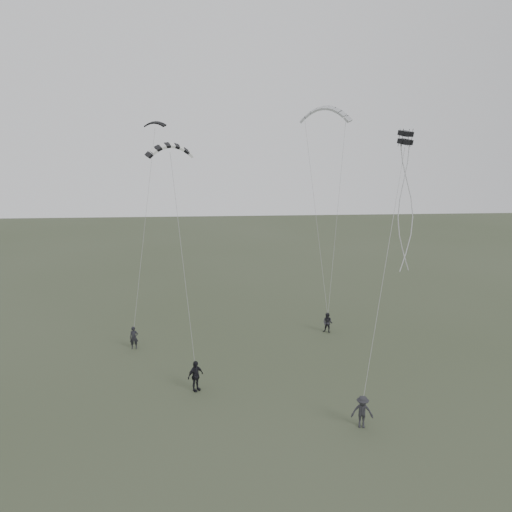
{
  "coord_description": "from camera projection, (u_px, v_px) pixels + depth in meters",
  "views": [
    {
      "loc": [
        -1.12,
        -26.07,
        13.96
      ],
      "look_at": [
        1.28,
        5.41,
        6.74
      ],
      "focal_mm": 35.0,
      "sensor_mm": 36.0,
      "label": 1
    }
  ],
  "objects": [
    {
      "name": "ground",
      "position": [
        241.0,
        392.0,
        28.54
      ],
      "size": [
        140.0,
        140.0,
        0.0
      ],
      "primitive_type": "plane",
      "color": "#39432B",
      "rests_on": "ground"
    },
    {
      "name": "flyer_far",
      "position": [
        362.0,
        412.0,
        24.84
      ],
      "size": [
        1.19,
        0.81,
        1.69
      ],
      "primitive_type": "imported",
      "rotation": [
        0.0,
        0.0,
        -0.18
      ],
      "color": "#242428",
      "rests_on": "ground"
    },
    {
      "name": "flyer_right",
      "position": [
        328.0,
        323.0,
        37.29
      ],
      "size": [
        0.94,
        0.89,
        1.53
      ],
      "primitive_type": "imported",
      "rotation": [
        0.0,
        0.0,
        -0.57
      ],
      "color": "#232228",
      "rests_on": "ground"
    },
    {
      "name": "kite_pale_large",
      "position": [
        325.0,
        108.0,
        38.83
      ],
      "size": [
        4.24,
        2.81,
        1.84
      ],
      "primitive_type": null,
      "rotation": [
        0.27,
        0.0,
        -0.41
      ],
      "color": "#A8AAAD",
      "rests_on": "flyer_right"
    },
    {
      "name": "kite_striped",
      "position": [
        170.0,
        145.0,
        29.17
      ],
      "size": [
        2.91,
        1.74,
        1.26
      ],
      "primitive_type": null,
      "rotation": [
        0.3,
        0.0,
        0.3
      ],
      "color": "black",
      "rests_on": "flyer_center"
    },
    {
      "name": "kite_dark_small",
      "position": [
        155.0,
        123.0,
        36.4
      ],
      "size": [
        1.68,
        0.97,
        0.62
      ],
      "primitive_type": null,
      "rotation": [
        0.26,
        0.0,
        -0.26
      ],
      "color": "black",
      "rests_on": "flyer_left"
    },
    {
      "name": "flyer_left",
      "position": [
        134.0,
        338.0,
        34.42
      ],
      "size": [
        0.63,
        0.46,
        1.57
      ],
      "primitive_type": "imported",
      "rotation": [
        0.0,
        0.0,
        0.16
      ],
      "color": "black",
      "rests_on": "ground"
    },
    {
      "name": "kite_box",
      "position": [
        405.0,
        138.0,
        27.56
      ],
      "size": [
        0.89,
        0.94,
        0.8
      ],
      "primitive_type": null,
      "rotation": [
        0.17,
        0.0,
        0.51
      ],
      "color": "black",
      "rests_on": "flyer_far"
    },
    {
      "name": "flyer_center",
      "position": [
        195.0,
        376.0,
        28.52
      ],
      "size": [
        1.09,
        1.03,
        1.82
      ],
      "primitive_type": "imported",
      "rotation": [
        0.0,
        0.0,
        0.72
      ],
      "color": "black",
      "rests_on": "ground"
    }
  ]
}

